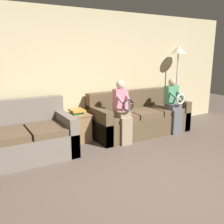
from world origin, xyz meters
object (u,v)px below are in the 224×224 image
at_px(book_stack, 77,111).
at_px(floor_lamp, 178,57).
at_px(child_right_seated, 174,104).
at_px(couch_side, 26,138).
at_px(side_shelf, 77,127).
at_px(couch_main, 139,118).
at_px(child_left_seated, 123,109).

relative_size(book_stack, floor_lamp, 0.16).
bearing_deg(child_right_seated, couch_side, 174.92).
height_order(child_right_seated, floor_lamp, floor_lamp).
xyz_separation_m(child_right_seated, side_shelf, (-2.01, 0.56, -0.36)).
relative_size(child_right_seated, floor_lamp, 0.63).
relative_size(couch_side, child_right_seated, 1.27).
bearing_deg(book_stack, child_right_seated, -15.37).
relative_size(couch_main, floor_lamp, 1.15).
relative_size(child_right_seated, book_stack, 3.86).
bearing_deg(floor_lamp, couch_main, -170.44).
distance_m(side_shelf, floor_lamp, 2.94).
height_order(book_stack, floor_lamp, floor_lamp).
xyz_separation_m(couch_side, child_left_seated, (1.74, -0.27, 0.35)).
height_order(couch_side, child_left_seated, child_left_seated).
bearing_deg(child_right_seated, couch_main, 150.65).
distance_m(child_right_seated, book_stack, 2.08).
relative_size(side_shelf, floor_lamp, 0.29).
bearing_deg(child_left_seated, floor_lamp, 16.74).
distance_m(couch_main, side_shelf, 1.38).
bearing_deg(child_right_seated, floor_lamp, 43.32).
distance_m(child_right_seated, floor_lamp, 1.29).
bearing_deg(couch_main, couch_side, -177.71).
bearing_deg(book_stack, couch_main, -7.82).
xyz_separation_m(side_shelf, book_stack, (0.00, -0.01, 0.32)).
bearing_deg(side_shelf, couch_side, -164.35).
bearing_deg(side_shelf, couch_main, -8.04).
xyz_separation_m(couch_main, child_right_seated, (0.65, -0.37, 0.32)).
xyz_separation_m(child_left_seated, floor_lamp, (1.91, 0.58, 0.95)).
xyz_separation_m(couch_side, child_right_seated, (3.04, -0.27, 0.32)).
distance_m(child_left_seated, floor_lamp, 2.21).
bearing_deg(child_left_seated, side_shelf, 142.04).
height_order(child_right_seated, book_stack, child_right_seated).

